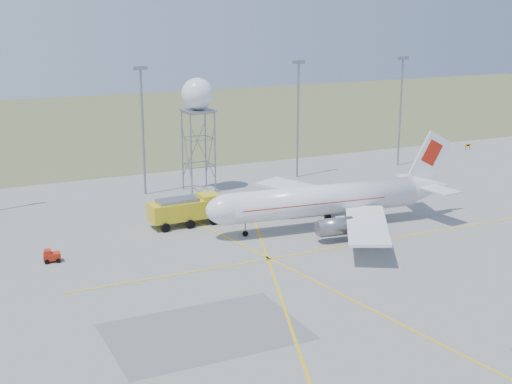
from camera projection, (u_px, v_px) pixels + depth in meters
name	position (u px, v px, depth m)	size (l,w,h in m)	color
ground	(483.00, 356.00, 61.95)	(400.00, 400.00, 0.00)	#9D9D98
grass_strip	(97.00, 124.00, 183.94)	(400.00, 120.00, 0.03)	#4D5A32
mast_b	(143.00, 120.00, 112.20)	(2.20, 0.50, 20.50)	gray
mast_c	(298.00, 109.00, 123.97)	(2.20, 0.50, 20.50)	gray
mast_d	(401.00, 102.00, 133.21)	(2.20, 0.50, 20.50)	gray
taxi_sign_near	(442.00, 148.00, 147.82)	(1.60, 0.17, 1.20)	black
taxi_sign_far	(468.00, 145.00, 150.76)	(1.60, 0.17, 1.20)	black
airliner_main	(328.00, 200.00, 97.24)	(36.65, 35.49, 12.47)	white
radar_tower	(198.00, 128.00, 114.68)	(5.12, 5.12, 18.52)	gray
fire_truck	(187.00, 211.00, 98.64)	(10.17, 4.27, 4.03)	gold
baggage_tug	(52.00, 257.00, 84.64)	(2.12, 1.78, 1.54)	#B5220C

